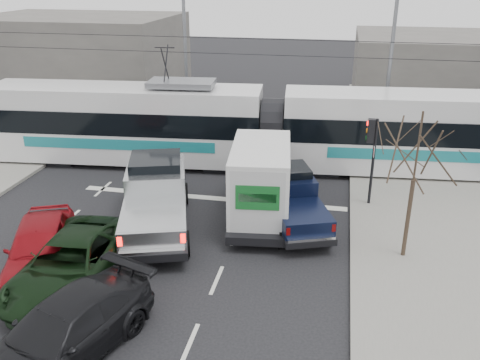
% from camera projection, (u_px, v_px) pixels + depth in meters
% --- Properties ---
extents(ground, '(120.00, 120.00, 0.00)m').
position_uv_depth(ground, '(166.00, 274.00, 16.39)').
color(ground, black).
rests_on(ground, ground).
extents(sidewalk_right, '(6.00, 60.00, 0.15)m').
position_uv_depth(sidewalk_right, '(461.00, 306.00, 14.74)').
color(sidewalk_right, gray).
rests_on(sidewalk_right, ground).
extents(rails, '(60.00, 1.60, 0.03)m').
position_uv_depth(rails, '(231.00, 165.00, 25.44)').
color(rails, '#33302D').
rests_on(rails, ground).
extents(building_left, '(14.00, 10.00, 6.00)m').
position_uv_depth(building_left, '(81.00, 58.00, 37.66)').
color(building_left, slate).
rests_on(building_left, ground).
extents(building_right, '(12.00, 10.00, 5.00)m').
position_uv_depth(building_right, '(443.00, 72.00, 34.99)').
color(building_right, slate).
rests_on(building_right, ground).
extents(bare_tree, '(2.40, 2.40, 5.00)m').
position_uv_depth(bare_tree, '(417.00, 154.00, 15.82)').
color(bare_tree, '#47382B').
rests_on(bare_tree, ground).
extents(traffic_signal, '(0.44, 0.44, 3.60)m').
position_uv_depth(traffic_signal, '(372.00, 143.00, 20.05)').
color(traffic_signal, black).
rests_on(traffic_signal, ground).
extents(street_lamp_near, '(2.38, 0.25, 9.00)m').
position_uv_depth(street_lamp_near, '(387.00, 54.00, 25.77)').
color(street_lamp_near, slate).
rests_on(street_lamp_near, ground).
extents(street_lamp_far, '(2.38, 0.25, 9.00)m').
position_uv_depth(street_lamp_far, '(182.00, 43.00, 29.65)').
color(street_lamp_far, slate).
rests_on(street_lamp_far, ground).
extents(catenary, '(60.00, 0.20, 7.00)m').
position_uv_depth(catenary, '(230.00, 89.00, 23.94)').
color(catenary, black).
rests_on(catenary, ground).
extents(tram, '(28.20, 5.26, 5.73)m').
position_uv_depth(tram, '(271.00, 128.00, 24.47)').
color(tram, silver).
rests_on(tram, ground).
extents(silver_pickup, '(4.13, 6.98, 2.40)m').
position_uv_depth(silver_pickup, '(156.00, 195.00, 19.24)').
color(silver_pickup, black).
rests_on(silver_pickup, ground).
extents(box_truck, '(2.79, 6.40, 3.10)m').
position_uv_depth(box_truck, '(261.00, 180.00, 19.67)').
color(box_truck, black).
rests_on(box_truck, ground).
extents(navy_pickup, '(3.38, 5.22, 2.07)m').
position_uv_depth(navy_pickup, '(292.00, 198.00, 19.38)').
color(navy_pickup, black).
rests_on(navy_pickup, ground).
extents(green_car, '(2.86, 5.65, 1.53)m').
position_uv_depth(green_car, '(72.00, 263.00, 15.60)').
color(green_car, black).
rests_on(green_car, ground).
extents(red_car, '(3.65, 5.21, 1.65)m').
position_uv_depth(red_car, '(41.00, 246.00, 16.45)').
color(red_car, maroon).
rests_on(red_car, ground).
extents(dark_car, '(3.76, 5.73, 1.54)m').
position_uv_depth(dark_car, '(63.00, 332.00, 12.62)').
color(dark_car, black).
rests_on(dark_car, ground).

